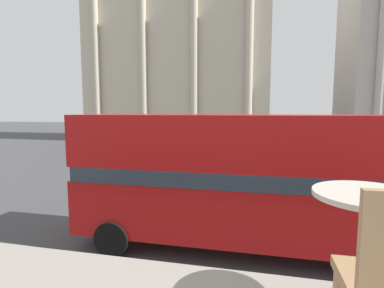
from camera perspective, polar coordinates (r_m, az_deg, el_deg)
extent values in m
cylinder|color=black|center=(11.71, -9.14, -12.55)|extent=(1.06, 0.22, 1.06)
cylinder|color=black|center=(9.56, -15.07, -17.12)|extent=(1.06, 0.22, 1.06)
cube|color=#B71414|center=(9.46, 12.74, -11.93)|extent=(11.28, 2.53, 1.66)
cube|color=#2D3842|center=(9.19, 12.90, -5.65)|extent=(11.06, 2.56, 0.45)
cube|color=#B71414|center=(9.04, 13.06, 0.54)|extent=(11.28, 2.53, 1.54)
cylinder|color=#2D2D30|center=(2.04, 30.25, -18.12)|extent=(0.07, 0.07, 0.68)
cylinder|color=beige|center=(1.93, 30.84, -8.42)|extent=(0.60, 0.60, 0.03)
cube|color=beige|center=(46.91, -2.29, 16.57)|extent=(26.23, 11.02, 25.33)
cylinder|color=beige|center=(45.14, -17.76, 14.24)|extent=(0.90, 0.90, 21.53)
cylinder|color=beige|center=(42.10, -9.23, 15.05)|extent=(0.90, 0.90, 21.53)
cylinder|color=beige|center=(40.06, 0.44, 15.59)|extent=(0.90, 0.90, 21.53)
cylinder|color=beige|center=(39.19, 10.87, 15.69)|extent=(0.90, 0.90, 21.53)
cylinder|color=#BCB2A8|center=(41.21, 32.33, 12.79)|extent=(0.90, 0.90, 19.28)
cylinder|color=black|center=(12.05, -0.87, -5.33)|extent=(0.12, 0.12, 3.74)
cube|color=black|center=(11.81, -0.04, 1.39)|extent=(0.20, 0.24, 0.70)
sphere|color=green|center=(11.77, 0.49, 2.11)|extent=(0.14, 0.14, 0.14)
cylinder|color=black|center=(17.96, 30.88, -3.16)|extent=(0.12, 0.12, 3.25)
cube|color=black|center=(17.88, 31.64, 0.55)|extent=(0.20, 0.24, 0.70)
sphere|color=gold|center=(17.90, 32.00, 1.02)|extent=(0.14, 0.14, 0.14)
cylinder|color=black|center=(24.06, 26.53, -3.94)|extent=(0.60, 0.18, 0.60)
cylinder|color=black|center=(22.39, 27.59, -4.71)|extent=(0.60, 0.18, 0.60)
cylinder|color=black|center=(23.54, 19.89, -3.86)|extent=(0.60, 0.18, 0.60)
cylinder|color=black|center=(21.84, 20.45, -4.65)|extent=(0.60, 0.18, 0.60)
cube|color=black|center=(22.87, 23.67, -3.61)|extent=(4.20, 1.75, 0.55)
cube|color=#2D3842|center=(22.75, 23.23, -2.30)|extent=(1.89, 1.61, 0.50)
cylinder|color=black|center=(30.30, 24.50, -1.85)|extent=(0.60, 0.18, 0.60)
cylinder|color=black|center=(28.61, 25.20, -2.34)|extent=(0.60, 0.18, 0.60)
cylinder|color=black|center=(29.86, 19.23, -1.75)|extent=(0.60, 0.18, 0.60)
cylinder|color=black|center=(28.13, 19.62, -2.24)|extent=(0.60, 0.18, 0.60)
cube|color=#B2B5BA|center=(29.16, 22.18, -1.51)|extent=(4.20, 1.75, 0.55)
cube|color=#2D3842|center=(29.06, 21.83, -0.47)|extent=(1.89, 1.61, 0.50)
cylinder|color=#282B33|center=(34.07, 7.84, -0.33)|extent=(0.14, 0.14, 0.80)
cylinder|color=#282B33|center=(34.05, 8.14, -0.34)|extent=(0.14, 0.14, 0.80)
cylinder|color=yellow|center=(33.98, 8.01, 0.87)|extent=(0.32, 0.32, 0.64)
sphere|color=tan|center=(33.95, 8.02, 1.59)|extent=(0.22, 0.22, 0.22)
cylinder|color=#282B33|center=(17.35, 10.74, -6.69)|extent=(0.14, 0.14, 0.86)
cylinder|color=#282B33|center=(17.35, 11.33, -6.70)|extent=(0.14, 0.14, 0.86)
cylinder|color=#284799|center=(17.20, 11.09, -4.19)|extent=(0.32, 0.32, 0.68)
sphere|color=tan|center=(17.12, 11.12, -2.68)|extent=(0.23, 0.23, 0.23)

